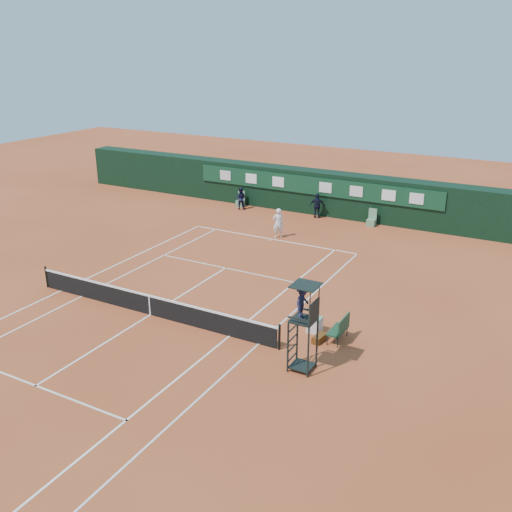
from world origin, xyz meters
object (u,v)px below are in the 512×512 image
at_px(cooler, 315,325).
at_px(player, 278,223).
at_px(tennis_net, 150,304).
at_px(umpire_chair, 303,309).
at_px(player_bench, 340,328).

xyz_separation_m(cooler, player, (-6.87, 10.32, 0.61)).
distance_m(tennis_net, umpire_chair, 8.06).
height_order(umpire_chair, player_bench, umpire_chair).
height_order(tennis_net, cooler, tennis_net).
relative_size(tennis_net, player_bench, 10.75).
relative_size(umpire_chair, cooler, 5.30).
bearing_deg(tennis_net, player_bench, 12.37).
relative_size(tennis_net, umpire_chair, 3.77).
bearing_deg(cooler, player, 123.64).
distance_m(tennis_net, cooler, 7.32).
bearing_deg(umpire_chair, player, 119.85).
distance_m(umpire_chair, player, 15.37).
relative_size(cooler, player, 0.34).
height_order(player_bench, cooler, player_bench).
height_order(tennis_net, player, player).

